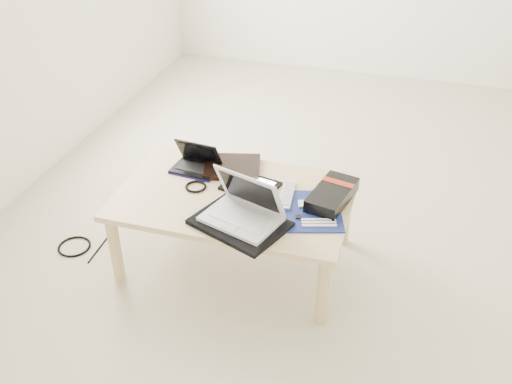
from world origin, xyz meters
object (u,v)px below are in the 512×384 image
(netbook, at_px, (196,163))
(gpu_box, at_px, (332,195))
(coffee_table, at_px, (235,203))
(white_laptop, at_px, (244,209))

(netbook, bearing_deg, gpu_box, -7.10)
(gpu_box, bearing_deg, coffee_table, -169.99)
(netbook, height_order, white_laptop, white_laptop)
(coffee_table, distance_m, gpu_box, 0.47)
(white_laptop, distance_m, gpu_box, 0.44)
(coffee_table, height_order, netbook, netbook)
(coffee_table, bearing_deg, netbook, 146.81)
(coffee_table, relative_size, white_laptop, 2.91)
(gpu_box, bearing_deg, white_laptop, -141.92)
(white_laptop, bearing_deg, netbook, 135.65)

